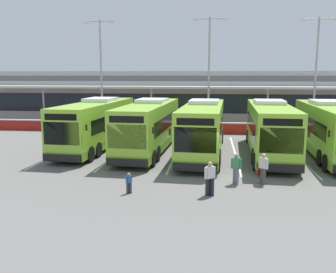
% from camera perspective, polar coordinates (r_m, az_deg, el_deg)
% --- Properties ---
extents(ground_plane, '(200.00, 200.00, 0.00)m').
position_cam_1_polar(ground_plane, '(20.85, 5.64, -5.84)').
color(ground_plane, '#605E5B').
extents(terminal_building, '(70.00, 13.00, 6.00)m').
position_cam_1_polar(terminal_building, '(47.07, 6.43, 6.46)').
color(terminal_building, '#B7B7B2').
rests_on(terminal_building, ground).
extents(red_barrier_wall, '(60.00, 0.40, 1.10)m').
position_cam_1_polar(red_barrier_wall, '(34.96, 6.18, 1.35)').
color(red_barrier_wall, maroon).
rests_on(red_barrier_wall, ground).
extents(coach_bus_leftmost, '(3.36, 12.26, 3.78)m').
position_cam_1_polar(coach_bus_leftmost, '(28.38, -11.06, 1.83)').
color(coach_bus_leftmost, '#8CC633').
rests_on(coach_bus_leftmost, ground).
extents(coach_bus_left_centre, '(3.36, 12.26, 3.78)m').
position_cam_1_polar(coach_bus_left_centre, '(26.74, -2.92, 1.53)').
color(coach_bus_left_centre, '#8CC633').
rests_on(coach_bus_left_centre, ground).
extents(coach_bus_centre, '(3.36, 12.26, 3.78)m').
position_cam_1_polar(coach_bus_centre, '(25.75, 5.51, 1.18)').
color(coach_bus_centre, '#8CC633').
rests_on(coach_bus_centre, ground).
extents(coach_bus_right_centre, '(3.36, 12.26, 3.78)m').
position_cam_1_polar(coach_bus_right_centre, '(26.40, 15.62, 1.08)').
color(coach_bus_right_centre, '#8CC633').
rests_on(coach_bus_right_centre, ground).
extents(coach_bus_rightmost, '(3.36, 12.26, 3.78)m').
position_cam_1_polar(coach_bus_rightmost, '(27.37, 23.91, 0.90)').
color(coach_bus_rightmost, '#8CC633').
rests_on(coach_bus_rightmost, ground).
extents(bay_stripe_far_west, '(0.14, 13.00, 0.01)m').
position_cam_1_polar(bay_stripe_far_west, '(28.80, -15.46, -1.83)').
color(bay_stripe_far_west, silver).
rests_on(bay_stripe_far_west, ground).
extents(bay_stripe_west, '(0.14, 13.00, 0.01)m').
position_cam_1_polar(bay_stripe_west, '(27.49, -7.32, -2.09)').
color(bay_stripe_west, silver).
rests_on(bay_stripe_west, ground).
extents(bay_stripe_mid_west, '(0.14, 13.00, 0.01)m').
position_cam_1_polar(bay_stripe_mid_west, '(26.79, 1.43, -2.32)').
color(bay_stripe_mid_west, silver).
rests_on(bay_stripe_mid_west, ground).
extents(bay_stripe_centre, '(0.14, 13.00, 0.01)m').
position_cam_1_polar(bay_stripe_centre, '(26.73, 10.44, -2.50)').
color(bay_stripe_centre, silver).
rests_on(bay_stripe_centre, ground).
extents(bay_stripe_mid_east, '(0.14, 13.00, 0.01)m').
position_cam_1_polar(bay_stripe_mid_east, '(27.33, 19.27, -2.62)').
color(bay_stripe_mid_east, silver).
rests_on(bay_stripe_mid_east, ground).
extents(pedestrian_with_handbag, '(0.57, 0.57, 1.62)m').
position_cam_1_polar(pedestrian_with_handbag, '(19.25, 14.64, -4.77)').
color(pedestrian_with_handbag, '#4C4238').
rests_on(pedestrian_with_handbag, ground).
extents(pedestrian_in_dark_coat, '(0.54, 0.36, 1.62)m').
position_cam_1_polar(pedestrian_in_dark_coat, '(18.92, 10.61, -4.82)').
color(pedestrian_in_dark_coat, slate).
rests_on(pedestrian_in_dark_coat, ground).
extents(pedestrian_child, '(0.26, 0.29, 1.00)m').
position_cam_1_polar(pedestrian_child, '(17.39, -6.14, -7.13)').
color(pedestrian_child, '#33333D').
rests_on(pedestrian_child, ground).
extents(pedestrian_approaching_bus, '(0.51, 0.36, 1.62)m').
position_cam_1_polar(pedestrian_approaching_bus, '(16.98, 6.57, -6.38)').
color(pedestrian_approaching_bus, black).
rests_on(pedestrian_approaching_bus, ground).
extents(lamp_post_west, '(3.24, 0.28, 11.00)m').
position_cam_1_polar(lamp_post_west, '(38.43, -10.44, 10.56)').
color(lamp_post_west, '#9E9EA3').
rests_on(lamp_post_west, ground).
extents(lamp_post_centre, '(3.24, 0.28, 11.00)m').
position_cam_1_polar(lamp_post_centre, '(36.27, 6.43, 10.72)').
color(lamp_post_centre, '#9E9EA3').
rests_on(lamp_post_centre, ground).
extents(lamp_post_east, '(3.24, 0.28, 11.00)m').
position_cam_1_polar(lamp_post_east, '(38.85, 22.17, 10.01)').
color(lamp_post_east, '#9E9EA3').
rests_on(lamp_post_east, ground).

